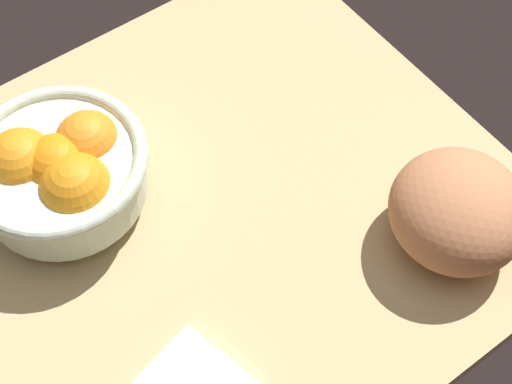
# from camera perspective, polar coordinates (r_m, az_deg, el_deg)

# --- Properties ---
(ground_plane) EXTENTS (0.77, 0.59, 0.03)m
(ground_plane) POSITION_cam_1_polar(r_m,az_deg,el_deg) (0.85, -6.95, -4.03)
(ground_plane) COLOR tan
(fruit_bowl) EXTENTS (0.19, 0.19, 0.10)m
(fruit_bowl) POSITION_cam_1_polar(r_m,az_deg,el_deg) (0.83, -14.14, 1.53)
(fruit_bowl) COLOR silver
(fruit_bowl) RESTS_ON ground
(bread_loaf) EXTENTS (0.17, 0.17, 0.10)m
(bread_loaf) POSITION_cam_1_polar(r_m,az_deg,el_deg) (0.81, 14.54, -1.34)
(bread_loaf) COLOR #C37C50
(bread_loaf) RESTS_ON ground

